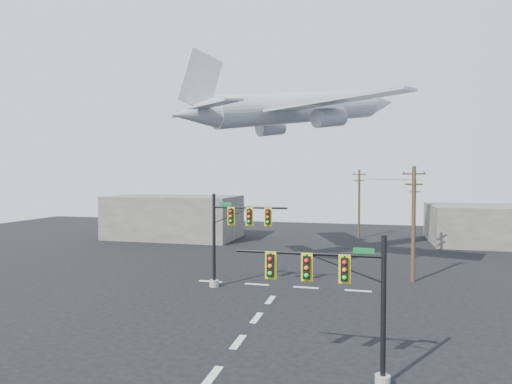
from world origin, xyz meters
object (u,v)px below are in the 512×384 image
(utility_pole_b, at_px, (414,217))
(utility_pole_c, at_px, (359,202))
(signal_mast_far, at_px, (231,235))
(signal_mast_near, at_px, (344,298))
(airliner, at_px, (299,108))
(utility_pole_a, at_px, (413,222))

(utility_pole_b, relative_size, utility_pole_c, 0.87)
(signal_mast_far, bearing_deg, utility_pole_c, 73.13)
(signal_mast_near, bearing_deg, utility_pole_b, 78.71)
(utility_pole_b, distance_m, utility_pole_c, 15.13)
(signal_mast_near, bearing_deg, airliner, 102.84)
(signal_mast_far, distance_m, utility_pole_a, 15.10)
(signal_mast_far, xyz_separation_m, airliner, (3.70, 10.75, 11.39))
(signal_mast_far, height_order, utility_pole_b, utility_pole_b)
(utility_pole_a, xyz_separation_m, utility_pole_c, (-4.65, 25.35, 0.08))
(utility_pole_a, xyz_separation_m, utility_pole_b, (1.32, 11.46, -0.61))
(signal_mast_near, relative_size, utility_pole_a, 0.69)
(signal_mast_near, distance_m, utility_pole_c, 44.46)
(utility_pole_a, xyz_separation_m, airliner, (-10.31, 5.20, 10.51))
(airliner, bearing_deg, signal_mast_far, -155.21)
(signal_mast_far, bearing_deg, utility_pole_a, 21.58)
(utility_pole_b, bearing_deg, utility_pole_a, -119.99)
(signal_mast_near, xyz_separation_m, utility_pole_a, (4.78, 19.09, 1.43))
(utility_pole_b, height_order, airliner, airliner)
(utility_pole_a, distance_m, airliner, 15.62)
(signal_mast_far, height_order, utility_pole_a, utility_pole_a)
(signal_mast_near, distance_m, utility_pole_a, 19.73)
(utility_pole_c, bearing_deg, utility_pole_a, -102.74)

